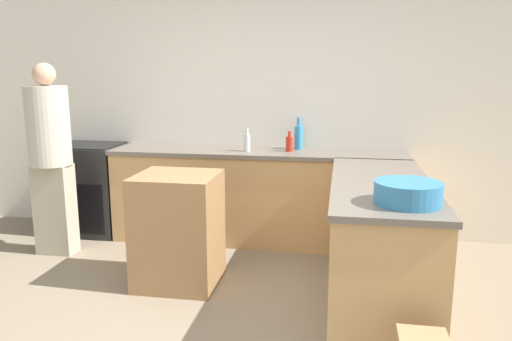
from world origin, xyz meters
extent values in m
cube|color=white|center=(0.00, 2.30, 1.35)|extent=(8.00, 0.06, 2.70)
cube|color=tan|center=(0.00, 1.97, 0.44)|extent=(2.83, 0.59, 0.88)
cube|color=#6B6056|center=(0.00, 1.97, 0.90)|extent=(2.86, 0.62, 0.04)
cube|color=tan|center=(1.09, 0.77, 0.44)|extent=(0.66, 1.81, 0.88)
cube|color=#6B6056|center=(1.09, 0.77, 0.90)|extent=(0.69, 1.84, 0.04)
cube|color=black|center=(-1.80, 1.97, 0.46)|extent=(0.72, 0.59, 0.92)
cube|color=black|center=(-1.80, 1.67, 0.32)|extent=(0.61, 0.01, 0.51)
cube|color=black|center=(-1.80, 1.97, 0.92)|extent=(0.67, 0.55, 0.01)
cube|color=#997047|center=(-0.45, 0.85, 0.45)|extent=(0.63, 0.58, 0.89)
cylinder|color=teal|center=(1.19, 0.17, 0.98)|extent=(0.39, 0.39, 0.13)
cylinder|color=#338CBF|center=(0.38, 2.12, 1.03)|extent=(0.08, 0.08, 0.23)
cylinder|color=#338CBF|center=(0.38, 2.12, 1.18)|extent=(0.04, 0.04, 0.09)
cylinder|color=silver|center=(-0.09, 1.90, 1.00)|extent=(0.06, 0.06, 0.16)
cylinder|color=silver|center=(-0.09, 1.90, 1.11)|extent=(0.03, 0.03, 0.06)
cylinder|color=red|center=(0.31, 1.96, 0.98)|extent=(0.07, 0.07, 0.14)
cylinder|color=red|center=(0.31, 1.96, 1.08)|extent=(0.03, 0.03, 0.05)
cube|color=#ADA38E|center=(-1.79, 1.31, 0.42)|extent=(0.34, 0.21, 0.84)
cylinder|color=#B7B2A3|center=(-1.79, 1.31, 1.19)|extent=(0.37, 0.37, 0.71)
sphere|color=tan|center=(-1.79, 1.31, 1.65)|extent=(0.20, 0.20, 0.20)
camera|label=1|loc=(0.80, -2.75, 1.69)|focal=35.00mm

